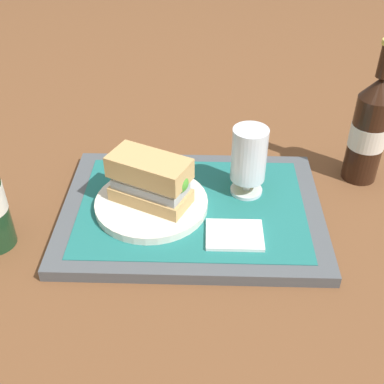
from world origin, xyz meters
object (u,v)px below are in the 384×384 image
plate (152,204)px  beer_glass (249,159)px  sandwich (152,180)px  beer_bottle (369,129)px

plate → beer_glass: (0.16, 0.05, 0.06)m
sandwich → beer_glass: size_ratio=1.16×
beer_glass → beer_bottle: beer_bottle is taller
plate → beer_glass: beer_glass is taller
beer_glass → beer_bottle: (0.22, 0.08, 0.01)m
sandwich → beer_glass: (0.16, 0.05, 0.01)m
plate → beer_bottle: (0.38, 0.13, 0.08)m
plate → sandwich: (0.00, -0.00, 0.05)m
beer_bottle → beer_glass: bearing=-159.4°
sandwich → plate: bearing=-180.0°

